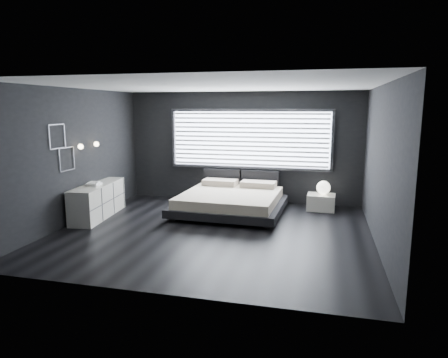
# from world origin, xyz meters

# --- Properties ---
(room) EXTENTS (6.04, 6.00, 2.80)m
(room) POSITION_xyz_m (0.00, 0.00, 1.40)
(room) COLOR black
(room) RESTS_ON ground
(window) EXTENTS (4.14, 0.09, 1.52)m
(window) POSITION_xyz_m (0.20, 2.70, 1.61)
(window) COLOR white
(window) RESTS_ON ground
(headboard) EXTENTS (1.96, 0.16, 0.52)m
(headboard) POSITION_xyz_m (0.00, 2.64, 0.57)
(headboard) COLOR black
(headboard) RESTS_ON ground
(sconce_near) EXTENTS (0.18, 0.11, 0.11)m
(sconce_near) POSITION_xyz_m (-2.88, 0.05, 1.60)
(sconce_near) COLOR silver
(sconce_near) RESTS_ON ground
(sconce_far) EXTENTS (0.18, 0.11, 0.11)m
(sconce_far) POSITION_xyz_m (-2.88, 0.65, 1.60)
(sconce_far) COLOR silver
(sconce_far) RESTS_ON ground
(wall_art_upper) EXTENTS (0.01, 0.48, 0.48)m
(wall_art_upper) POSITION_xyz_m (-2.98, -0.55, 1.85)
(wall_art_upper) COLOR #47474C
(wall_art_upper) RESTS_ON ground
(wall_art_lower) EXTENTS (0.01, 0.48, 0.48)m
(wall_art_lower) POSITION_xyz_m (-2.98, -0.30, 1.38)
(wall_art_lower) COLOR #47474C
(wall_art_lower) RESTS_ON ground
(bed) EXTENTS (2.46, 2.35, 0.62)m
(bed) POSITION_xyz_m (0.00, 1.48, 0.29)
(bed) COLOR black
(bed) RESTS_ON ground
(nightstand) EXTENTS (0.66, 0.56, 0.37)m
(nightstand) POSITION_xyz_m (2.03, 2.24, 0.19)
(nightstand) COLOR silver
(nightstand) RESTS_ON ground
(orb_lamp) EXTENTS (0.32, 0.32, 0.32)m
(orb_lamp) POSITION_xyz_m (2.07, 2.29, 0.53)
(orb_lamp) COLOR white
(orb_lamp) RESTS_ON nightstand
(dresser) EXTENTS (0.73, 1.90, 0.74)m
(dresser) POSITION_xyz_m (-2.78, 0.42, 0.37)
(dresser) COLOR silver
(dresser) RESTS_ON ground
(book_stack) EXTENTS (0.31, 0.38, 0.07)m
(book_stack) POSITION_xyz_m (-2.78, 0.28, 0.77)
(book_stack) COLOR white
(book_stack) RESTS_ON dresser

